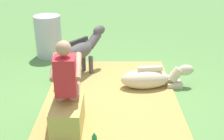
{
  "coord_description": "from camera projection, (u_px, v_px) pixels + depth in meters",
  "views": [
    {
      "loc": [
        -4.22,
        -0.1,
        2.44
      ],
      "look_at": [
        -0.01,
        -0.1,
        0.55
      ],
      "focal_mm": 45.8,
      "sensor_mm": 36.0,
      "label": 1
    }
  ],
  "objects": [
    {
      "name": "pony_standing",
      "position": [
        80.0,
        50.0,
        5.48
      ],
      "size": [
        1.15,
        0.95,
        0.9
      ],
      "color": "#4C4747",
      "rests_on": "ground"
    },
    {
      "name": "ground_plane",
      "position": [
        106.0,
        99.0,
        4.85
      ],
      "size": [
        24.0,
        24.0,
        0.0
      ],
      "primitive_type": "plane",
      "color": "#568442"
    },
    {
      "name": "person_seated",
      "position": [
        67.0,
        80.0,
        3.91
      ],
      "size": [
        0.68,
        0.44,
        1.32
      ],
      "color": "tan",
      "rests_on": "ground"
    },
    {
      "name": "pony_lying",
      "position": [
        150.0,
        78.0,
        5.17
      ],
      "size": [
        0.49,
        1.35,
        0.42
      ],
      "color": "beige",
      "rests_on": "ground"
    },
    {
      "name": "hay_bale",
      "position": [
        68.0,
        117.0,
        3.97
      ],
      "size": [
        0.68,
        0.41,
        0.44
      ],
      "primitive_type": "cube",
      "color": "tan",
      "rests_on": "ground"
    },
    {
      "name": "water_barrel",
      "position": [
        48.0,
        36.0,
        6.52
      ],
      "size": [
        0.6,
        0.6,
        0.95
      ],
      "primitive_type": "cylinder",
      "color": "#B2B2B7",
      "rests_on": "ground"
    },
    {
      "name": "hay_patch",
      "position": [
        111.0,
        95.0,
        4.96
      ],
      "size": [
        2.99,
        2.22,
        0.02
      ],
      "primitive_type": "cube",
      "color": "#AD8C47",
      "rests_on": "ground"
    }
  ]
}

